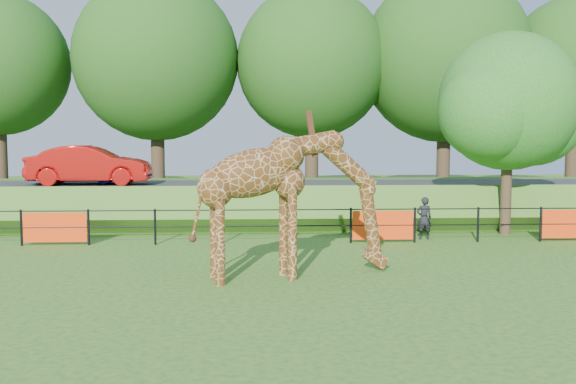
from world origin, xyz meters
name	(u,v)px	position (x,y,z in m)	size (l,w,h in m)	color
ground	(307,315)	(0.00, 0.00, 0.00)	(90.00, 90.00, 0.00)	#326218
giraffe	(294,204)	(-0.05, 3.23, 1.72)	(4.81, 0.88, 3.44)	#593012
perimeter_fence	(286,226)	(0.00, 8.00, 0.55)	(28.07, 0.10, 1.10)	black
embankment	(278,200)	(0.00, 15.50, 0.65)	(40.00, 9.00, 1.30)	#326218
road	(279,185)	(0.00, 14.00, 1.36)	(40.00, 5.00, 0.12)	#29292B
car_blue	(75,168)	(-8.16, 14.53, 2.05)	(1.49, 3.70, 1.26)	#1635B2
car_red	(90,165)	(-7.40, 13.83, 2.19)	(1.63, 4.68, 1.54)	red
visitor	(424,218)	(4.46, 8.64, 0.68)	(0.50, 0.33, 1.37)	black
tree_east	(511,107)	(7.60, 9.63, 4.28)	(5.40, 4.71, 6.76)	#382619
bg_tree_line	(310,62)	(1.89, 22.00, 7.19)	(37.30, 8.80, 11.82)	#382619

